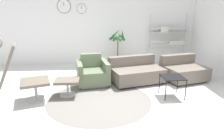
{
  "coord_description": "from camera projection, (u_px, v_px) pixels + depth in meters",
  "views": [
    {
      "loc": [
        -0.31,
        -4.07,
        1.82
      ],
      "look_at": [
        0.03,
        0.24,
        0.55
      ],
      "focal_mm": 32.0,
      "sensor_mm": 36.0,
      "label": 1
    }
  ],
  "objects": [
    {
      "name": "shelf_unit",
      "position": [
        170.0,
        36.0,
        6.98
      ],
      "size": [
        1.34,
        0.28,
        1.74
      ],
      "color": "#BCBCC1",
      "rests_on": "ground_plane"
    },
    {
      "name": "ground_plane",
      "position": [
        112.0,
        97.0,
        4.43
      ],
      "size": [
        12.0,
        12.0,
        0.0
      ],
      "primitive_type": "plane",
      "color": "silver"
    },
    {
      "name": "ottoman",
      "position": [
        67.0,
        83.0,
        4.44
      ],
      "size": [
        0.53,
        0.45,
        0.38
      ],
      "color": "#BCBCC1",
      "rests_on": "ground_plane"
    },
    {
      "name": "wall_back",
      "position": [
        105.0,
        24.0,
        6.97
      ],
      "size": [
        12.0,
        0.09,
        2.8
      ],
      "color": "white",
      "rests_on": "ground_plane"
    },
    {
      "name": "lounge_chair",
      "position": [
        14.0,
        66.0,
        3.93
      ],
      "size": [
        1.14,
        0.85,
        1.33
      ],
      "rotation": [
        0.0,
        0.0,
        -1.27
      ],
      "color": "#BCBCC1",
      "rests_on": "ground_plane"
    },
    {
      "name": "potted_plant",
      "position": [
        118.0,
        52.0,
        6.85
      ],
      "size": [
        0.58,
        0.59,
        1.27
      ],
      "color": "brown",
      "rests_on": "ground_plane"
    },
    {
      "name": "couch_second",
      "position": [
        183.0,
        71.0,
        5.48
      ],
      "size": [
        1.25,
        1.11,
        0.66
      ],
      "rotation": [
        0.0,
        0.0,
        3.4
      ],
      "color": "black",
      "rests_on": "ground_plane"
    },
    {
      "name": "armchair_red",
      "position": [
        93.0,
        73.0,
        5.16
      ],
      "size": [
        0.9,
        0.9,
        0.75
      ],
      "rotation": [
        0.0,
        0.0,
        3.3
      ],
      "color": "silver",
      "rests_on": "ground_plane"
    },
    {
      "name": "side_table",
      "position": [
        173.0,
        79.0,
        4.35
      ],
      "size": [
        0.47,
        0.47,
        0.46
      ],
      "color": "black",
      "rests_on": "ground_plane"
    },
    {
      "name": "round_rug",
      "position": [
        99.0,
        100.0,
        4.26
      ],
      "size": [
        2.22,
        2.22,
        0.01
      ],
      "color": "slate",
      "rests_on": "ground_plane"
    },
    {
      "name": "couch_low",
      "position": [
        136.0,
        73.0,
        5.34
      ],
      "size": [
        1.51,
        1.18,
        0.66
      ],
      "rotation": [
        0.0,
        0.0,
        3.4
      ],
      "color": "black",
      "rests_on": "ground_plane"
    }
  ]
}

